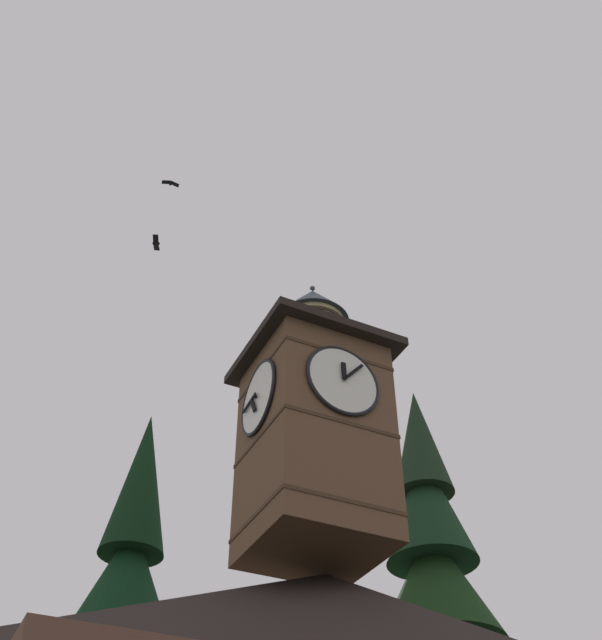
% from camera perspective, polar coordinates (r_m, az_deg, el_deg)
% --- Properties ---
extents(clock_tower, '(3.80, 3.80, 8.50)m').
position_cam_1_polar(clock_tower, '(20.24, 0.96, -7.64)').
color(clock_tower, brown).
rests_on(clock_tower, building_main).
extents(flying_bird_high, '(0.63, 0.24, 0.12)m').
position_cam_1_polar(flying_bird_high, '(28.46, -9.59, 9.91)').
color(flying_bird_high, black).
extents(flying_bird_low, '(0.39, 0.65, 0.13)m').
position_cam_1_polar(flying_bird_low, '(23.66, -10.63, 5.57)').
color(flying_bird_low, black).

